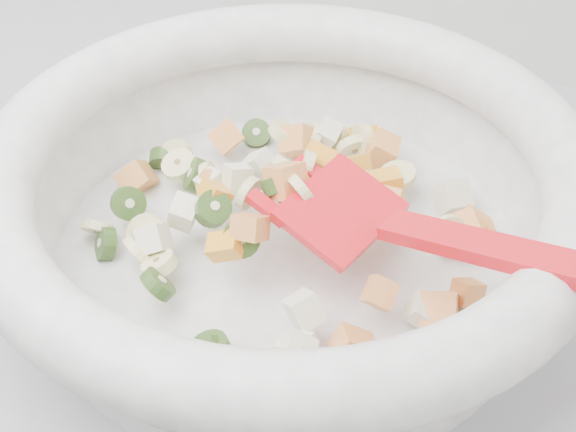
% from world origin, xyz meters
% --- Properties ---
extents(mixing_bowl, '(0.50, 0.41, 0.14)m').
position_xyz_m(mixing_bowl, '(-0.14, 1.40, 0.96)').
color(mixing_bowl, white).
rests_on(mixing_bowl, counter).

